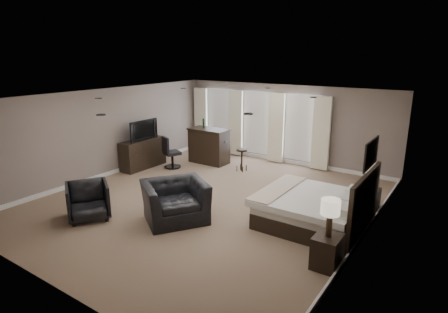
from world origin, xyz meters
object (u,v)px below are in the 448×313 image
Objects in this scene: bar_stool_right at (242,160)px; lamp_near at (330,218)px; nightstand_near at (327,252)px; dresser at (143,154)px; desk_chair at (172,152)px; armchair_near at (175,195)px; lamp_far at (372,177)px; bar_counter at (209,146)px; bar_stool_left at (221,152)px; armchair_far at (88,199)px; bed at (311,195)px; nightstand_far at (369,200)px; tv at (142,137)px.

lamp_near is at bearing -43.12° from bar_stool_right.
nightstand_near is 5.59m from bar_stool_right.
lamp_near is at bearing -18.87° from dresser.
bar_stool_right is at bearing -129.58° from desk_chair.
lamp_far is at bearing -15.72° from armchair_near.
bar_stool_left is at bearing 2.00° from bar_counter.
armchair_near is at bearing -179.51° from lamp_near.
bar_stool_right is at bearing 21.19° from armchair_far.
armchair_far is 5.08m from bar_counter.
nightstand_far is (0.89, 1.45, -0.40)m from bed.
tv reaches higher than bar_stool_left.
nightstand_far is at bearing 58.46° from bed.
dresser is at bearing 161.13° from nightstand_near.
nightstand_near is 6.76m from desk_chair.
tv is at bearing 161.13° from lamp_near.
bar_counter reaches higher than dresser.
armchair_near reaches higher than nightstand_far.
tv is 1.57× the size of bar_stool_right.
lamp_near reaches higher than armchair_near.
armchair_near is at bearing -25.35° from armchair_far.
nightstand_near is 7.35m from tv.
bed is 5.26m from bar_counter.
dresser is at bearing -131.17° from bar_counter.
bed is 1.75m from nightstand_far.
armchair_near reaches higher than lamp_far.
desk_chair reaches higher than bar_stool_right.
bar_counter is at bearing -178.00° from bar_stool_left.
dresser is at bearing -175.58° from nightstand_far.
nightstand_far is (0.00, 2.90, -0.02)m from nightstand_near.
dresser is at bearing 0.00° from tv.
bar_counter is 1.29× the size of desk_chair.
nightstand_near is 1.08× the size of nightstand_far.
bed is at bearing -31.93° from bar_stool_left.
bar_stool_left is at bearing -108.29° from desk_chair.
armchair_far is at bearing -168.24° from lamp_near.
lamp_near reaches higher than nightstand_near.
bar_stool_right is at bearing 136.88° from nightstand_near.
bar_stool_left is (-5.02, 1.12, 0.15)m from nightstand_far.
bed is 1.71m from lamp_far.
nightstand_far is at bearing 4.42° from dresser.
nightstand_far is at bearing -12.74° from bar_stool_right.
armchair_far is 0.67× the size of bar_counter.
lamp_near is 1.10× the size of lamp_far.
armchair_far is (-5.09, -1.06, -0.47)m from lamp_near.
lamp_near reaches higher than dresser.
nightstand_far is 0.89× the size of lamp_far.
nightstand_far is 4.19m from bar_stool_right.
lamp_near is (0.00, -2.90, 0.65)m from nightstand_far.
lamp_near is 5.62m from bar_stool_right.
nightstand_near is at bearing -18.87° from dresser.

